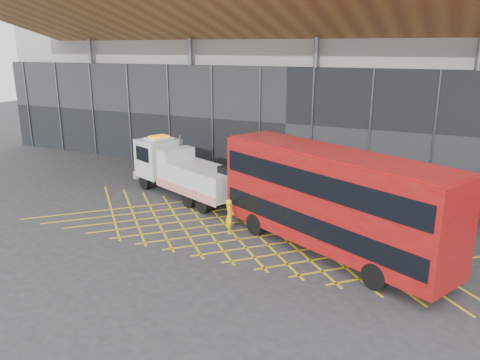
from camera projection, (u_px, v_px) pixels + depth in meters
The scene contains 6 objects.
ground_plane at pixel (180, 222), 25.92m from camera, with size 120.00×120.00×0.00m, color #29292C.
road_markings at pixel (245, 234), 24.27m from camera, with size 24.76×7.16×0.01m.
construction_building at pixel (316, 52), 38.64m from camera, with size 55.00×23.97×18.00m.
recovery_truck at pixel (183, 171), 29.90m from camera, with size 10.27×5.76×3.68m.
bus_towed at pixel (331, 198), 21.36m from camera, with size 11.98×7.70×4.88m.
worker at pixel (230, 216), 24.19m from camera, with size 0.66×0.43×1.81m, color yellow.
Camera 1 is at (13.46, -20.50, 9.34)m, focal length 35.00 mm.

